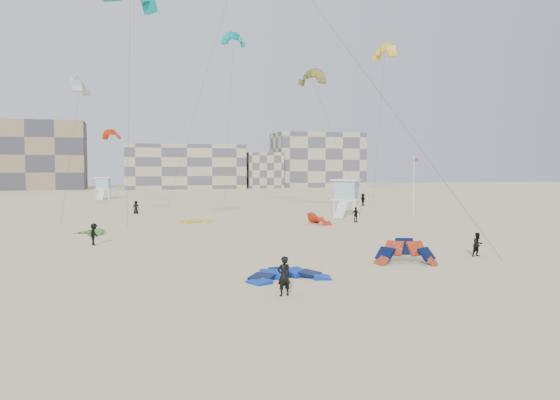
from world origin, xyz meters
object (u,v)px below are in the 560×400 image
object	(u,v)px
kite_ground_blue	(288,279)
lifeguard_tower_near	(346,198)
kitesurfer_main	(284,276)
kite_ground_orange	(406,264)

from	to	relation	value
kite_ground_blue	lifeguard_tower_near	bearing A→B (deg)	57.72
kitesurfer_main	lifeguard_tower_near	world-z (taller)	lifeguard_tower_near
kite_ground_blue	kite_ground_orange	size ratio (longest dim) A/B	1.14
kite_ground_orange	kitesurfer_main	distance (m)	11.24
kite_ground_blue	kite_ground_orange	bearing A→B (deg)	11.07
kitesurfer_main	lifeguard_tower_near	bearing A→B (deg)	-129.38
kite_ground_orange	lifeguard_tower_near	distance (m)	32.66
kite_ground_orange	lifeguard_tower_near	xyz separation A→B (m)	(9.22, 31.26, 2.21)
kite_ground_blue	kitesurfer_main	size ratio (longest dim) A/B	2.29
kite_ground_orange	kitesurfer_main	xyz separation A→B (m)	(-9.53, -5.88, 0.92)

